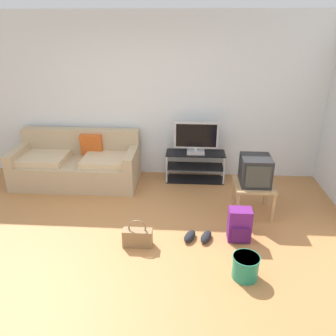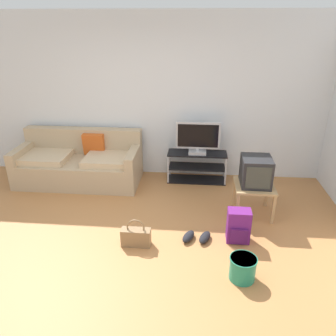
{
  "view_description": "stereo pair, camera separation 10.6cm",
  "coord_description": "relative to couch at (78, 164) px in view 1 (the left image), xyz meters",
  "views": [
    {
      "loc": [
        0.78,
        -3.09,
        2.5
      ],
      "look_at": [
        0.51,
        1.02,
        0.7
      ],
      "focal_mm": 35.52,
      "sensor_mm": 36.0,
      "label": 1
    },
    {
      "loc": [
        0.89,
        -3.08,
        2.5
      ],
      "look_at": [
        0.51,
        1.02,
        0.7
      ],
      "focal_mm": 35.52,
      "sensor_mm": 36.0,
      "label": 2
    }
  ],
  "objects": [
    {
      "name": "couch",
      "position": [
        0.0,
        0.0,
        0.0
      ],
      "size": [
        2.03,
        0.9,
        0.84
      ],
      "color": "tan",
      "rests_on": "ground_plane"
    },
    {
      "name": "crt_tv",
      "position": [
        2.77,
        -0.83,
        0.34
      ],
      "size": [
        0.39,
        0.43,
        0.39
      ],
      "color": "#232326",
      "rests_on": "side_table"
    },
    {
      "name": "cleaning_bucket",
      "position": [
        2.49,
        -2.2,
        -0.17
      ],
      "size": [
        0.29,
        0.29,
        0.26
      ],
      "color": "#238466",
      "rests_on": "ground_plane"
    },
    {
      "name": "wall_back",
      "position": [
        1.07,
        0.5,
        1.03
      ],
      "size": [
        9.0,
        0.1,
        2.7
      ],
      "primitive_type": "cube",
      "color": "silver",
      "rests_on": "ground_plane"
    },
    {
      "name": "tv_stand",
      "position": [
        1.98,
        0.18,
        -0.06
      ],
      "size": [
        0.98,
        0.36,
        0.51
      ],
      "color": "black",
      "rests_on": "ground_plane"
    },
    {
      "name": "sneakers_pair",
      "position": [
        2.0,
        -1.55,
        -0.27
      ],
      "size": [
        0.4,
        0.28,
        0.09
      ],
      "color": "black",
      "rests_on": "ground_plane"
    },
    {
      "name": "ground_plane",
      "position": [
        1.07,
        -1.95,
        -0.33
      ],
      "size": [
        9.0,
        9.8,
        0.02
      ],
      "primitive_type": "cube",
      "color": "#B27542"
    },
    {
      "name": "side_table",
      "position": [
        2.77,
        -0.85,
        0.07
      ],
      "size": [
        0.53,
        0.53,
        0.46
      ],
      "color": "tan",
      "rests_on": "ground_plane"
    },
    {
      "name": "handbag",
      "position": [
        1.27,
        -1.72,
        -0.19
      ],
      "size": [
        0.36,
        0.13,
        0.36
      ],
      "rotation": [
        0.0,
        0.0,
        -0.09
      ],
      "color": "olive",
      "rests_on": "ground_plane"
    },
    {
      "name": "backpack",
      "position": [
        2.51,
        -1.51,
        -0.11
      ],
      "size": [
        0.28,
        0.27,
        0.43
      ],
      "rotation": [
        0.0,
        0.0,
        -0.23
      ],
      "color": "#661E70",
      "rests_on": "ground_plane"
    },
    {
      "name": "flat_tv",
      "position": [
        1.98,
        0.16,
        0.45
      ],
      "size": [
        0.72,
        0.22,
        0.53
      ],
      "color": "#B2B2B7",
      "rests_on": "tv_stand"
    }
  ]
}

